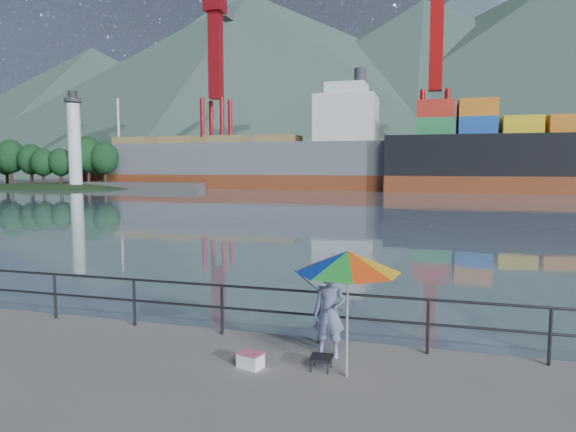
# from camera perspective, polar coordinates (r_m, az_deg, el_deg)

# --- Properties ---
(harbor_water) EXTENTS (500.00, 280.00, 0.00)m
(harbor_water) POSITION_cam_1_polar(r_m,az_deg,el_deg) (137.77, 13.69, 4.03)
(harbor_water) COLOR slate
(harbor_water) RESTS_ON ground
(far_dock) EXTENTS (200.00, 40.00, 0.40)m
(far_dock) POSITION_cam_1_polar(r_m,az_deg,el_deg) (100.81, 18.60, 3.38)
(far_dock) COLOR #514F4C
(far_dock) RESTS_ON ground
(guardrail) EXTENTS (22.00, 0.06, 1.03)m
(guardrail) POSITION_cam_1_polar(r_m,az_deg,el_deg) (10.98, -12.23, -9.68)
(guardrail) COLOR #2D3033
(guardrail) RESTS_ON ground
(mountains) EXTENTS (600.00, 332.80, 80.00)m
(mountains) POSITION_cam_1_polar(r_m,az_deg,el_deg) (220.38, 25.12, 13.47)
(mountains) COLOR #385147
(mountains) RESTS_ON ground
(lighthouse_islet) EXTENTS (48.00, 26.40, 19.20)m
(lighthouse_islet) POSITION_cam_1_polar(r_m,az_deg,el_deg) (91.96, -25.02, 3.13)
(lighthouse_islet) COLOR #263F1E
(lighthouse_islet) RESTS_ON ground
(fisherman) EXTENTS (0.58, 0.39, 1.57)m
(fisherman) POSITION_cam_1_polar(r_m,az_deg,el_deg) (9.29, 4.60, -10.70)
(fisherman) COLOR navy
(fisherman) RESTS_ON ground
(beach_umbrella) EXTENTS (2.05, 2.05, 2.06)m
(beach_umbrella) POSITION_cam_1_polar(r_m,az_deg,el_deg) (8.16, 6.67, -5.06)
(beach_umbrella) COLOR white
(beach_umbrella) RESTS_ON ground
(folding_stool) EXTENTS (0.37, 0.37, 0.24)m
(folding_stool) POSITION_cam_1_polar(r_m,az_deg,el_deg) (8.89, 3.70, -15.96)
(folding_stool) COLOR black
(folding_stool) RESTS_ON ground
(cooler_bag) EXTENTS (0.47, 0.38, 0.23)m
(cooler_bag) POSITION_cam_1_polar(r_m,az_deg,el_deg) (8.99, -4.19, -15.76)
(cooler_bag) COLOR white
(cooler_bag) RESTS_ON ground
(fishing_rod) EXTENTS (0.66, 1.50, 1.15)m
(fishing_rod) POSITION_cam_1_polar(r_m,az_deg,el_deg) (10.51, 3.56, -13.22)
(fishing_rod) COLOR black
(fishing_rod) RESTS_ON ground
(bulk_carrier) EXTENTS (54.01, 9.35, 14.50)m
(bulk_carrier) POSITION_cam_1_polar(r_m,az_deg,el_deg) (83.75, -3.97, 6.06)
(bulk_carrier) COLOR brown
(bulk_carrier) RESTS_ON ground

